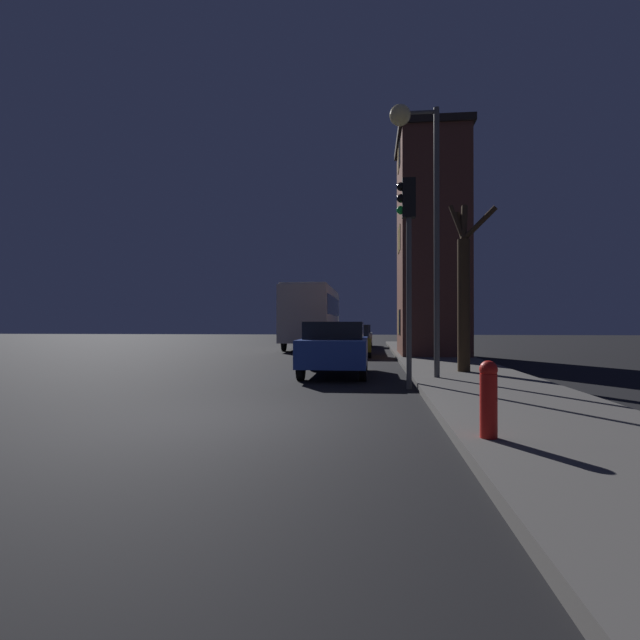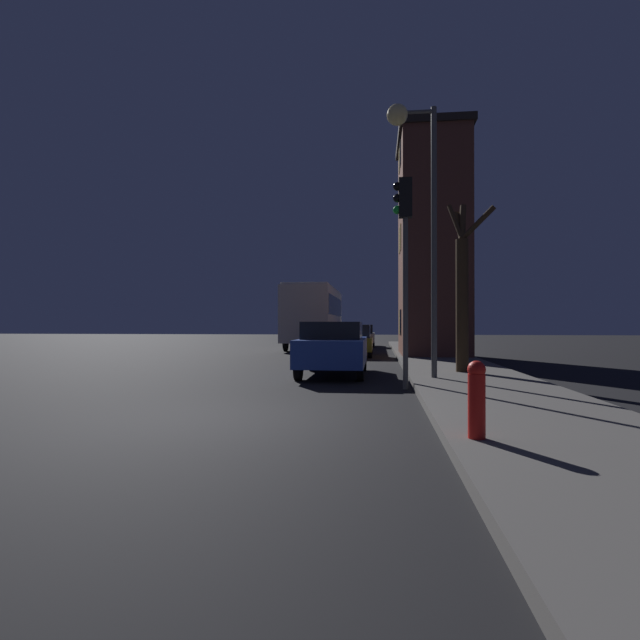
% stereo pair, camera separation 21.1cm
% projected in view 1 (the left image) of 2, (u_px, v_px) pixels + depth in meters
% --- Properties ---
extents(ground_plane, '(120.00, 120.00, 0.00)m').
position_uv_depth(ground_plane, '(242.00, 418.00, 7.85)').
color(ground_plane, black).
extents(sidewalk, '(3.08, 60.00, 0.16)m').
position_uv_depth(sidewalk, '(545.00, 419.00, 7.37)').
color(sidewalk, '#514F4C').
rests_on(sidewalk, ground).
extents(brick_building, '(3.02, 4.76, 9.67)m').
position_uv_depth(brick_building, '(431.00, 244.00, 22.04)').
color(brick_building, brown).
rests_on(brick_building, sidewalk).
extents(streetlamp, '(1.24, 0.53, 6.85)m').
position_uv_depth(streetlamp, '(417.00, 173.00, 12.48)').
color(streetlamp, '#4C4C4C').
rests_on(streetlamp, sidewalk).
extents(traffic_light, '(0.43, 0.24, 4.82)m').
position_uv_depth(traffic_light, '(408.00, 239.00, 11.41)').
color(traffic_light, '#4C4C4C').
rests_on(traffic_light, ground).
extents(bare_tree, '(1.24, 1.03, 4.78)m').
position_uv_depth(bare_tree, '(464.00, 289.00, 13.94)').
color(bare_tree, '#382819').
rests_on(bare_tree, sidewalk).
extents(bus, '(2.58, 9.53, 3.63)m').
position_uv_depth(bus, '(313.00, 313.00, 30.04)').
color(bus, beige).
rests_on(bus, ground).
extents(car_near_lane, '(1.81, 4.27, 1.55)m').
position_uv_depth(car_near_lane, '(335.00, 347.00, 14.38)').
color(car_near_lane, navy).
rests_on(car_near_lane, ground).
extents(car_mid_lane, '(1.77, 4.06, 1.45)m').
position_uv_depth(car_mid_lane, '(352.00, 340.00, 23.07)').
color(car_mid_lane, olive).
rests_on(car_mid_lane, ground).
extents(car_far_lane, '(1.89, 3.93, 1.42)m').
position_uv_depth(car_far_lane, '(358.00, 335.00, 32.41)').
color(car_far_lane, beige).
rests_on(car_far_lane, ground).
extents(fire_hydrant, '(0.21, 0.21, 0.91)m').
position_uv_depth(fire_hydrant, '(489.00, 397.00, 5.82)').
color(fire_hydrant, red).
rests_on(fire_hydrant, sidewalk).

